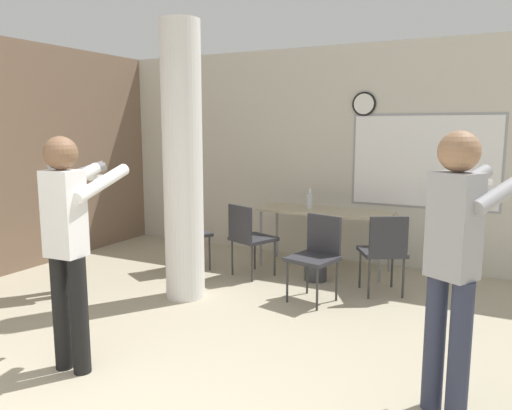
{
  "coord_description": "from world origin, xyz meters",
  "views": [
    {
      "loc": [
        1.88,
        -1.33,
        1.77
      ],
      "look_at": [
        -0.11,
        2.55,
        1.08
      ],
      "focal_mm": 35.0,
      "sensor_mm": 36.0,
      "label": 1
    }
  ],
  "objects_px": {
    "bottle_on_table": "(310,201)",
    "chair_table_right": "(384,248)",
    "chair_table_front": "(316,252)",
    "chair_near_pillar": "(184,230)",
    "person_playing_front": "(69,236)",
    "person_playing_side": "(455,253)",
    "folding_table": "(325,214)",
    "person_watching_back": "(62,206)",
    "chair_table_left": "(249,235)"
  },
  "relations": [
    {
      "from": "chair_near_pillar",
      "to": "chair_table_right",
      "type": "height_order",
      "value": "same"
    },
    {
      "from": "chair_table_front",
      "to": "person_watching_back",
      "type": "distance_m",
      "value": 2.69
    },
    {
      "from": "chair_table_right",
      "to": "person_watching_back",
      "type": "bearing_deg",
      "value": -153.9
    },
    {
      "from": "bottle_on_table",
      "to": "chair_table_right",
      "type": "height_order",
      "value": "bottle_on_table"
    },
    {
      "from": "folding_table",
      "to": "chair_table_right",
      "type": "distance_m",
      "value": 1.13
    },
    {
      "from": "chair_table_front",
      "to": "person_playing_front",
      "type": "bearing_deg",
      "value": -115.67
    },
    {
      "from": "folding_table",
      "to": "chair_table_front",
      "type": "distance_m",
      "value": 1.19
    },
    {
      "from": "chair_table_right",
      "to": "person_watching_back",
      "type": "xyz_separation_m",
      "value": [
        -3.03,
        -1.48,
        0.44
      ]
    },
    {
      "from": "folding_table",
      "to": "person_playing_front",
      "type": "distance_m",
      "value": 3.43
    },
    {
      "from": "chair_near_pillar",
      "to": "chair_table_right",
      "type": "xyz_separation_m",
      "value": [
        2.41,
        0.19,
        0.0
      ]
    },
    {
      "from": "chair_table_left",
      "to": "person_playing_side",
      "type": "distance_m",
      "value": 3.18
    },
    {
      "from": "folding_table",
      "to": "person_playing_front",
      "type": "relative_size",
      "value": 0.96
    },
    {
      "from": "chair_table_right",
      "to": "person_playing_front",
      "type": "bearing_deg",
      "value": -121.61
    },
    {
      "from": "chair_near_pillar",
      "to": "chair_table_right",
      "type": "bearing_deg",
      "value": 4.43
    },
    {
      "from": "person_playing_side",
      "to": "chair_table_front",
      "type": "bearing_deg",
      "value": 132.6
    },
    {
      "from": "chair_near_pillar",
      "to": "person_playing_side",
      "type": "height_order",
      "value": "person_playing_side"
    },
    {
      "from": "person_watching_back",
      "to": "chair_table_left",
      "type": "bearing_deg",
      "value": 44.22
    },
    {
      "from": "chair_table_front",
      "to": "folding_table",
      "type": "bearing_deg",
      "value": 105.66
    },
    {
      "from": "person_playing_front",
      "to": "chair_table_left",
      "type": "bearing_deg",
      "value": 88.49
    },
    {
      "from": "chair_near_pillar",
      "to": "person_playing_front",
      "type": "relative_size",
      "value": 0.51
    },
    {
      "from": "bottle_on_table",
      "to": "person_watching_back",
      "type": "distance_m",
      "value": 2.92
    },
    {
      "from": "chair_table_right",
      "to": "person_playing_front",
      "type": "relative_size",
      "value": 0.51
    },
    {
      "from": "bottle_on_table",
      "to": "person_playing_side",
      "type": "distance_m",
      "value": 3.39
    },
    {
      "from": "bottle_on_table",
      "to": "chair_table_left",
      "type": "relative_size",
      "value": 0.3
    },
    {
      "from": "chair_table_right",
      "to": "person_playing_front",
      "type": "distance_m",
      "value": 3.17
    },
    {
      "from": "folding_table",
      "to": "chair_near_pillar",
      "type": "relative_size",
      "value": 1.89
    },
    {
      "from": "person_watching_back",
      "to": "folding_table",
      "type": "bearing_deg",
      "value": 45.32
    },
    {
      "from": "chair_near_pillar",
      "to": "person_playing_front",
      "type": "xyz_separation_m",
      "value": [
        0.77,
        -2.48,
        0.49
      ]
    },
    {
      "from": "bottle_on_table",
      "to": "person_watching_back",
      "type": "height_order",
      "value": "person_watching_back"
    },
    {
      "from": "chair_near_pillar",
      "to": "person_watching_back",
      "type": "relative_size",
      "value": 0.54
    },
    {
      "from": "chair_table_front",
      "to": "chair_table_left",
      "type": "relative_size",
      "value": 1.0
    },
    {
      "from": "bottle_on_table",
      "to": "chair_table_right",
      "type": "distance_m",
      "value": 1.36
    },
    {
      "from": "chair_table_right",
      "to": "chair_table_front",
      "type": "height_order",
      "value": "same"
    },
    {
      "from": "person_playing_side",
      "to": "person_playing_front",
      "type": "xyz_separation_m",
      "value": [
        -2.51,
        -0.63,
        -0.03
      ]
    },
    {
      "from": "person_playing_side",
      "to": "person_playing_front",
      "type": "distance_m",
      "value": 2.59
    },
    {
      "from": "bottle_on_table",
      "to": "person_playing_side",
      "type": "bearing_deg",
      "value": -54.21
    },
    {
      "from": "chair_table_front",
      "to": "chair_table_left",
      "type": "distance_m",
      "value": 1.07
    },
    {
      "from": "bottle_on_table",
      "to": "chair_table_left",
      "type": "height_order",
      "value": "bottle_on_table"
    },
    {
      "from": "folding_table",
      "to": "person_watching_back",
      "type": "relative_size",
      "value": 1.02
    },
    {
      "from": "chair_table_right",
      "to": "person_playing_side",
      "type": "bearing_deg",
      "value": -66.89
    },
    {
      "from": "chair_table_front",
      "to": "person_watching_back",
      "type": "relative_size",
      "value": 0.54
    },
    {
      "from": "chair_table_right",
      "to": "bottle_on_table",
      "type": "bearing_deg",
      "value": 147.32
    },
    {
      "from": "chair_table_left",
      "to": "person_playing_side",
      "type": "bearing_deg",
      "value": -38.91
    },
    {
      "from": "chair_table_right",
      "to": "person_playing_side",
      "type": "height_order",
      "value": "person_playing_side"
    },
    {
      "from": "bottle_on_table",
      "to": "chair_near_pillar",
      "type": "xyz_separation_m",
      "value": [
        -1.3,
        -0.9,
        -0.33
      ]
    },
    {
      "from": "chair_table_right",
      "to": "chair_table_front",
      "type": "bearing_deg",
      "value": -141.6
    },
    {
      "from": "folding_table",
      "to": "person_watching_back",
      "type": "height_order",
      "value": "person_watching_back"
    },
    {
      "from": "folding_table",
      "to": "bottle_on_table",
      "type": "bearing_deg",
      "value": 168.78
    },
    {
      "from": "bottle_on_table",
      "to": "chair_near_pillar",
      "type": "height_order",
      "value": "bottle_on_table"
    },
    {
      "from": "bottle_on_table",
      "to": "person_playing_side",
      "type": "relative_size",
      "value": 0.15
    }
  ]
}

